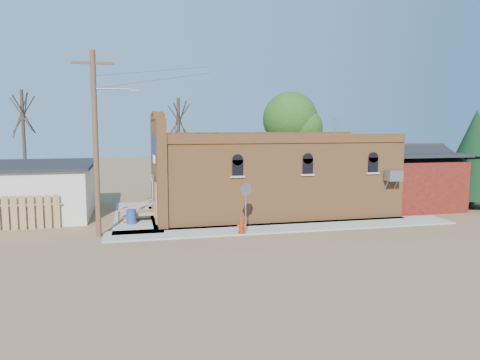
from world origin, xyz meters
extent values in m
plane|color=brown|center=(0.00, 0.00, 0.00)|extent=(120.00, 120.00, 0.00)
cube|color=#9E9991|center=(1.50, 0.90, 0.04)|extent=(19.00, 2.20, 0.08)
cube|color=#9E9991|center=(-6.30, 6.00, 0.04)|extent=(2.60, 10.00, 0.08)
cube|color=#A56432|center=(2.00, 5.50, 2.25)|extent=(14.00, 7.00, 4.50)
cube|color=black|center=(2.00, 5.50, 4.55)|extent=(13.80, 6.80, 0.12)
cube|color=#A56432|center=(-5.00, 5.50, 2.90)|extent=(0.50, 7.40, 5.80)
cube|color=navy|center=(-5.30, 4.30, 4.00)|extent=(0.08, 1.10, 1.56)
cube|color=gray|center=(8.10, 1.55, 2.60)|extent=(0.85, 0.65, 0.60)
cube|color=#570E10|center=(11.50, 5.50, 1.60)|extent=(5.00, 6.00, 3.20)
cylinder|color=#4E2D1F|center=(-8.20, 1.20, 4.50)|extent=(0.26, 0.26, 9.00)
cube|color=#4E2D1F|center=(-8.20, 1.20, 8.40)|extent=(2.00, 0.12, 0.12)
cylinder|color=gray|center=(-7.30, 1.20, 7.20)|extent=(1.80, 0.08, 0.08)
cube|color=gray|center=(-6.30, 1.20, 7.15)|extent=(0.45, 0.22, 0.14)
cylinder|color=#3F3024|center=(-3.00, 13.00, 3.75)|extent=(0.24, 0.24, 7.50)
cylinder|color=#3F3024|center=(-14.00, 14.00, 4.00)|extent=(0.24, 0.24, 8.00)
cylinder|color=#3F3024|center=(6.00, 13.50, 3.15)|extent=(0.28, 0.28, 6.30)
sphere|color=#204714|center=(6.00, 13.50, 5.95)|extent=(4.40, 4.40, 4.40)
cylinder|color=#3F3024|center=(15.50, 4.00, 0.60)|extent=(0.30, 0.30, 1.20)
cone|color=black|center=(15.50, 4.00, 3.40)|extent=(3.60, 3.60, 5.50)
cone|color=black|center=(15.50, 4.00, 5.00)|extent=(2.41, 2.41, 3.00)
cylinder|color=#B6240A|center=(-1.25, 0.00, 0.11)|extent=(0.46, 0.46, 0.07)
cylinder|color=#B6240A|center=(-1.25, 0.00, 0.46)|extent=(0.32, 0.32, 0.62)
sphere|color=#B6240A|center=(-1.25, 0.00, 0.78)|extent=(0.25, 0.25, 0.25)
cylinder|color=#B6240A|center=(-1.25, -0.16, 0.47)|extent=(0.15, 0.17, 0.11)
cylinder|color=#B6240A|center=(-1.41, 0.00, 0.47)|extent=(0.17, 0.15, 0.11)
cylinder|color=#B6240A|center=(-1.09, 0.00, 0.47)|extent=(0.17, 0.15, 0.11)
cylinder|color=gray|center=(-1.04, 0.00, 1.24)|extent=(0.07, 0.07, 2.31)
cylinder|color=gray|center=(-1.04, -0.02, 2.29)|extent=(0.66, 0.27, 0.69)
cylinder|color=#9E1F09|center=(-1.04, 0.02, 2.29)|extent=(0.66, 0.27, 0.69)
cylinder|color=navy|center=(-6.62, 3.58, 0.48)|extent=(0.60, 0.60, 0.80)
camera|label=1|loc=(-6.61, -22.35, 5.46)|focal=35.00mm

